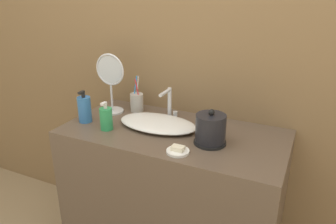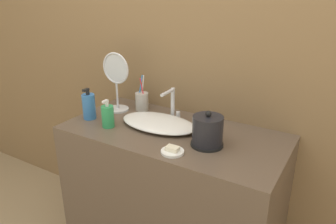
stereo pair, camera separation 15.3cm
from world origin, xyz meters
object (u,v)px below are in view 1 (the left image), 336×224
(shampoo_bottle, at_px, (85,109))
(vanity_mirror, at_px, (111,81))
(faucet, at_px, (169,102))
(electric_kettle, at_px, (210,130))
(lotion_bottle, at_px, (106,119))
(toothbrush_cup, at_px, (137,102))

(shampoo_bottle, bearing_deg, vanity_mirror, 74.55)
(faucet, xyz_separation_m, electric_kettle, (0.30, -0.20, -0.03))
(electric_kettle, height_order, shampoo_bottle, shampoo_bottle)
(electric_kettle, bearing_deg, shampoo_bottle, -176.79)
(faucet, height_order, electric_kettle, same)
(lotion_bottle, relative_size, shampoo_bottle, 0.86)
(toothbrush_cup, xyz_separation_m, shampoo_bottle, (-0.17, -0.26, 0.02))
(faucet, distance_m, lotion_bottle, 0.36)
(lotion_bottle, bearing_deg, electric_kettle, 7.87)
(lotion_bottle, xyz_separation_m, vanity_mirror, (-0.11, 0.22, 0.13))
(faucet, bearing_deg, shampoo_bottle, -148.92)
(electric_kettle, xyz_separation_m, toothbrush_cup, (-0.52, 0.22, -0.01))
(lotion_bottle, bearing_deg, shampoo_bottle, 168.08)
(electric_kettle, distance_m, toothbrush_cup, 0.57)
(electric_kettle, relative_size, vanity_mirror, 0.50)
(toothbrush_cup, bearing_deg, electric_kettle, -22.84)
(toothbrush_cup, bearing_deg, faucet, -5.92)
(faucet, distance_m, vanity_mirror, 0.36)
(electric_kettle, bearing_deg, toothbrush_cup, 157.16)
(electric_kettle, relative_size, lotion_bottle, 1.15)
(faucet, distance_m, electric_kettle, 0.36)
(toothbrush_cup, relative_size, vanity_mirror, 0.61)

